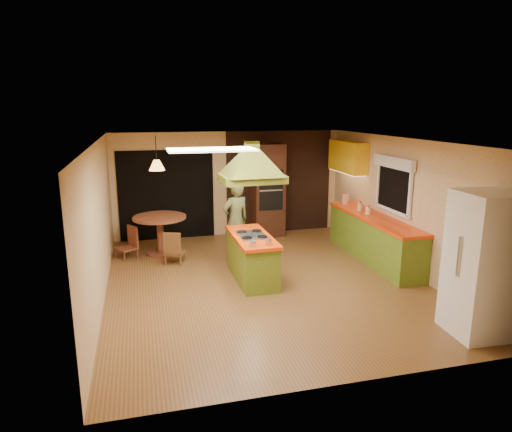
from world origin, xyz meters
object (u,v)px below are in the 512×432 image
object	(u,v)px
refrigerator	(485,265)
dining_table	(160,227)
canister_large	(345,199)
wall_oven	(268,190)
kitchen_island	(252,257)
man	(236,221)

from	to	relation	value
refrigerator	dining_table	xyz separation A→B (m)	(-4.08, 4.64, -0.41)
refrigerator	dining_table	world-z (taller)	refrigerator
canister_large	refrigerator	bearing A→B (deg)	-90.59
refrigerator	dining_table	size ratio (longest dim) A/B	1.79
dining_table	wall_oven	bearing A→B (deg)	18.77
kitchen_island	canister_large	xyz separation A→B (m)	(2.60, 1.69, 0.61)
kitchen_island	dining_table	bearing A→B (deg)	128.58
refrigerator	canister_large	bearing A→B (deg)	92.34
kitchen_island	wall_oven	distance (m)	3.05
man	dining_table	size ratio (longest dim) A/B	1.47
kitchen_island	refrigerator	size ratio (longest dim) A/B	0.82
wall_oven	canister_large	xyz separation A→B (m)	(1.53, -1.08, -0.08)
wall_oven	canister_large	size ratio (longest dim) A/B	10.39
kitchen_island	wall_oven	world-z (taller)	wall_oven
wall_oven	refrigerator	bearing A→B (deg)	-77.40
dining_table	canister_large	size ratio (longest dim) A/B	5.20
canister_large	wall_oven	bearing A→B (deg)	144.72
man	canister_large	world-z (taller)	man
man	dining_table	bearing A→B (deg)	-46.15
kitchen_island	dining_table	size ratio (longest dim) A/B	1.47
wall_oven	canister_large	distance (m)	1.87
refrigerator	wall_oven	bearing A→B (deg)	107.92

